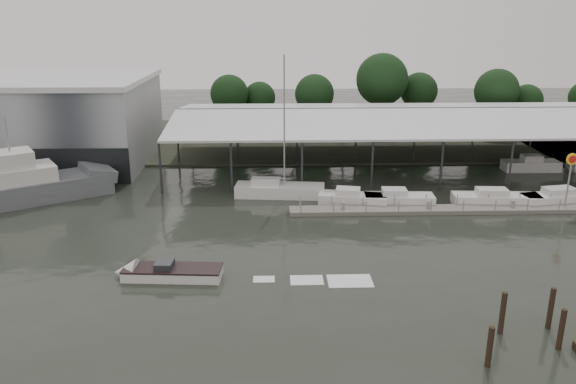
{
  "coord_description": "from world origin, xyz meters",
  "views": [
    {
      "loc": [
        -0.64,
        -39.14,
        17.78
      ],
      "look_at": [
        0.82,
        8.69,
        2.5
      ],
      "focal_mm": 35.0,
      "sensor_mm": 36.0,
      "label": 1
    }
  ],
  "objects_px": {
    "shell_fuel_sign": "(570,170)",
    "white_sailboat": "(278,190)",
    "grey_trawler": "(27,186)",
    "speedboat_underway": "(164,273)"
  },
  "relations": [
    {
      "from": "shell_fuel_sign",
      "to": "white_sailboat",
      "type": "xyz_separation_m",
      "value": [
        -26.96,
        5.21,
        -3.26
      ]
    },
    {
      "from": "grey_trawler",
      "to": "white_sailboat",
      "type": "bearing_deg",
      "value": -30.43
    },
    {
      "from": "shell_fuel_sign",
      "to": "grey_trawler",
      "type": "distance_m",
      "value": 52.01
    },
    {
      "from": "white_sailboat",
      "to": "grey_trawler",
      "type": "bearing_deg",
      "value": -172.6
    },
    {
      "from": "shell_fuel_sign",
      "to": "grey_trawler",
      "type": "relative_size",
      "value": 0.34
    },
    {
      "from": "shell_fuel_sign",
      "to": "grey_trawler",
      "type": "height_order",
      "value": "grey_trawler"
    },
    {
      "from": "grey_trawler",
      "to": "speedboat_underway",
      "type": "height_order",
      "value": "grey_trawler"
    },
    {
      "from": "shell_fuel_sign",
      "to": "speedboat_underway",
      "type": "xyz_separation_m",
      "value": [
        -35.29,
        -13.07,
        -3.53
      ]
    },
    {
      "from": "shell_fuel_sign",
      "to": "speedboat_underway",
      "type": "relative_size",
      "value": 0.3
    },
    {
      "from": "grey_trawler",
      "to": "speedboat_underway",
      "type": "relative_size",
      "value": 0.89
    }
  ]
}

